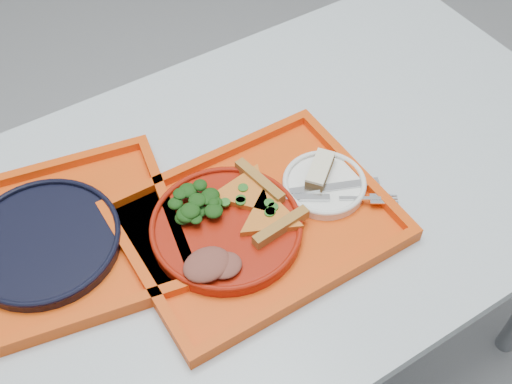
{
  "coord_description": "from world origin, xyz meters",
  "views": [
    {
      "loc": [
        -0.3,
        -0.63,
        1.66
      ],
      "look_at": [
        0.09,
        -0.02,
        0.78
      ],
      "focal_mm": 45.0,
      "sensor_mm": 36.0,
      "label": 1
    }
  ],
  "objects_px": {
    "tray_far": "(46,247)",
    "dessert_bar": "(320,170)",
    "navy_plate": "(44,242)",
    "tray_main": "(257,224)",
    "dinner_plate": "(226,229)"
  },
  "relations": [
    {
      "from": "navy_plate",
      "to": "dessert_bar",
      "type": "relative_size",
      "value": 3.04
    },
    {
      "from": "tray_far",
      "to": "dinner_plate",
      "type": "bearing_deg",
      "value": -16.15
    },
    {
      "from": "tray_main",
      "to": "dinner_plate",
      "type": "height_order",
      "value": "dinner_plate"
    },
    {
      "from": "dinner_plate",
      "to": "dessert_bar",
      "type": "bearing_deg",
      "value": 3.43
    },
    {
      "from": "tray_main",
      "to": "dessert_bar",
      "type": "bearing_deg",
      "value": 8.86
    },
    {
      "from": "tray_far",
      "to": "tray_main",
      "type": "bearing_deg",
      "value": -13.57
    },
    {
      "from": "tray_far",
      "to": "dessert_bar",
      "type": "xyz_separation_m",
      "value": [
        0.48,
        -0.13,
        0.03
      ]
    },
    {
      "from": "tray_main",
      "to": "dessert_bar",
      "type": "height_order",
      "value": "dessert_bar"
    },
    {
      "from": "tray_far",
      "to": "dessert_bar",
      "type": "distance_m",
      "value": 0.5
    },
    {
      "from": "tray_main",
      "to": "tray_far",
      "type": "distance_m",
      "value": 0.36
    },
    {
      "from": "tray_far",
      "to": "dessert_bar",
      "type": "height_order",
      "value": "dessert_bar"
    },
    {
      "from": "dinner_plate",
      "to": "dessert_bar",
      "type": "distance_m",
      "value": 0.21
    },
    {
      "from": "tray_main",
      "to": "tray_far",
      "type": "xyz_separation_m",
      "value": [
        -0.33,
        0.15,
        0.0
      ]
    },
    {
      "from": "dinner_plate",
      "to": "tray_main",
      "type": "bearing_deg",
      "value": -10.3
    },
    {
      "from": "dessert_bar",
      "to": "navy_plate",
      "type": "bearing_deg",
      "value": 126.92
    }
  ]
}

